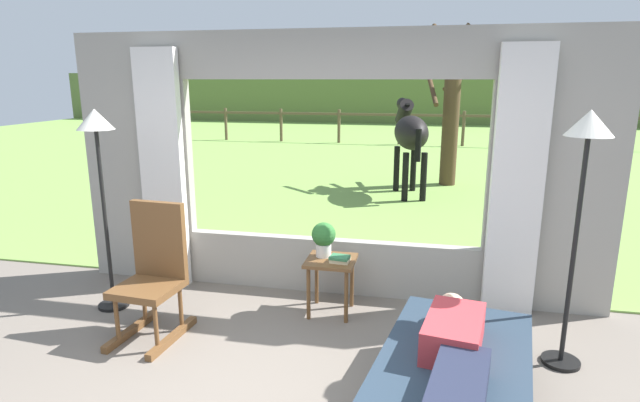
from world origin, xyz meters
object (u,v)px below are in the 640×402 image
Objects in this scene: book_stack at (340,259)px; recliner_sofa at (452,390)px; floor_lamp_left at (98,150)px; horse at (410,133)px; pasture_tree at (450,109)px; floor_lamp_right at (585,163)px; rocking_chair at (154,272)px; side_table at (331,269)px; reclining_person at (455,350)px; potted_plant at (324,237)px.

recliner_sofa is at bearing -54.13° from book_stack.
floor_lamp_left reaches higher than book_stack.
pasture_tree is (0.73, 1.12, 0.37)m from horse.
book_stack is 2.08m from floor_lamp_right.
book_stack is at bearing 6.68° from floor_lamp_left.
pasture_tree reaches higher than rocking_chair.
floor_lamp_right reaches higher than floor_lamp_left.
pasture_tree reaches higher than horse.
recliner_sofa is 1.79m from floor_lamp_right.
recliner_sofa is at bearing -52.72° from side_table.
horse reaches higher than side_table.
potted_plant is at bearing 136.99° from reclining_person.
floor_lamp_left reaches higher than potted_plant.
pasture_tree is (1.29, 6.10, 0.82)m from potted_plant.
potted_plant is at bearing -101.97° from pasture_tree.
potted_plant is 0.18× the size of horse.
horse is at bearing -122.92° from pasture_tree.
rocking_chair is 3.50× the size of potted_plant.
floor_lamp_left is at bearing -129.18° from horse.
reclining_person is 7.88× the size of book_stack.
book_stack is (-0.93, 1.29, 0.33)m from recliner_sofa.
floor_lamp_left is at bearing 170.19° from reclining_person.
recliner_sofa is at bearing -11.29° from rocking_chair.
pasture_tree is at bearing 63.30° from floor_lamp_left.
horse is at bearing 104.57° from reclining_person.
reclining_person is 0.75× the size of floor_lamp_right.
pasture_tree reaches higher than reclining_person.
floor_lamp_right is at bearing 55.20° from recliner_sofa.
floor_lamp_right reaches higher than side_table.
reclining_person is at bearing -12.38° from rocking_chair.
recliner_sofa is 0.96× the size of floor_lamp_right.
side_table is at bearing 165.40° from floor_lamp_right.
horse is 0.58× the size of pasture_tree.
potted_plant is at bearing 164.33° from floor_lamp_right.
book_stack is at bearing -108.33° from horse.
floor_lamp_left is at bearing -116.70° from pasture_tree.
floor_lamp_right is at bearing -13.64° from book_stack.
floor_lamp_left is (-3.07, 1.09, 0.97)m from reclining_person.
rocking_chair is at bearing -176.74° from floor_lamp_right.
side_table is (-1.03, 1.35, 0.21)m from recliner_sofa.
side_table is 2.32m from floor_lamp_left.
side_table is 0.28× the size of floor_lamp_left.
book_stack is at bearing 134.66° from reclining_person.
pasture_tree is at bearing 43.20° from horse.
floor_lamp_left is at bearing 155.71° from rocking_chair.
pasture_tree is at bearing 78.03° from potted_plant.
pasture_tree is (2.58, 6.84, 0.98)m from rocking_chair.
potted_plant is (-0.08, 0.06, 0.28)m from side_table.
pasture_tree reaches higher than book_stack.
rocking_chair is 2.15× the size of side_table.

